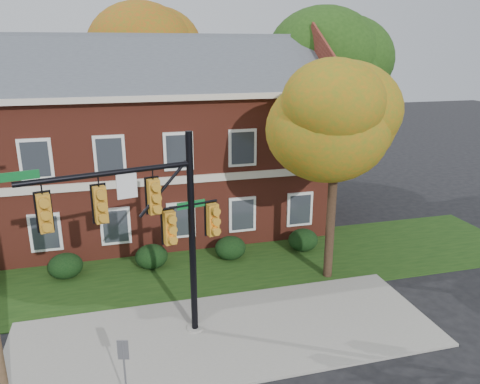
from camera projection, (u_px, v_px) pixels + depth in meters
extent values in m
plane|color=black|center=(235.00, 353.00, 14.58)|extent=(120.00, 120.00, 0.00)
cube|color=gray|center=(228.00, 334.00, 15.49)|extent=(14.00, 5.00, 0.08)
cube|color=#193811|center=(200.00, 269.00, 20.11)|extent=(30.00, 6.00, 0.04)
cube|color=maroon|center=(140.00, 161.00, 24.12)|extent=(18.00, 8.00, 7.00)
cube|color=beige|center=(135.00, 90.00, 23.05)|extent=(18.80, 8.80, 0.24)
cube|color=beige|center=(145.00, 182.00, 20.40)|extent=(18.00, 0.12, 0.35)
ellipsoid|color=black|center=(66.00, 266.00, 19.25)|extent=(1.40, 1.26, 1.05)
ellipsoid|color=black|center=(151.00, 257.00, 20.11)|extent=(1.40, 1.26, 1.05)
ellipsoid|color=black|center=(230.00, 248.00, 20.98)|extent=(1.40, 1.26, 1.05)
ellipsoid|color=black|center=(303.00, 240.00, 21.84)|extent=(1.40, 1.26, 1.05)
cylinder|color=black|center=(331.00, 211.00, 18.65)|extent=(0.36, 0.36, 5.76)
ellipsoid|color=#BB6410|center=(337.00, 121.00, 17.58)|extent=(4.25, 4.25, 3.60)
ellipsoid|color=#BB6410|center=(358.00, 106.00, 17.21)|extent=(3.50, 3.50, 3.00)
cylinder|color=black|center=(327.00, 146.00, 27.75)|extent=(0.36, 0.36, 7.04)
ellipsoid|color=#1C3C10|center=(332.00, 70.00, 26.45)|extent=(5.95, 5.95, 5.04)
ellipsoid|color=#1C3C10|center=(351.00, 59.00, 26.00)|extent=(4.90, 4.90, 4.20)
cylinder|color=black|center=(147.00, 129.00, 31.65)|extent=(0.36, 0.36, 7.68)
ellipsoid|color=#C74211|center=(143.00, 55.00, 30.23)|extent=(6.46, 6.46, 5.47)
ellipsoid|color=#C74211|center=(158.00, 46.00, 29.76)|extent=(5.32, 5.32, 4.56)
cylinder|color=gray|center=(195.00, 329.00, 15.69)|extent=(0.54, 0.54, 0.16)
cylinder|color=black|center=(192.00, 238.00, 14.71)|extent=(0.26, 0.26, 6.78)
cylinder|color=black|center=(108.00, 173.00, 12.88)|extent=(4.74, 1.30, 0.16)
cylinder|color=black|center=(191.00, 205.00, 14.38)|extent=(1.71, 0.49, 0.08)
cube|color=#C4841F|center=(45.00, 213.00, 12.34)|extent=(0.48, 0.38, 1.12)
cube|color=#C4841F|center=(100.00, 205.00, 13.01)|extent=(0.48, 0.38, 1.12)
cube|color=#C4841F|center=(154.00, 197.00, 13.72)|extent=(0.48, 0.38, 1.12)
cube|color=silver|center=(127.00, 186.00, 13.24)|extent=(0.57, 0.18, 0.73)
cube|color=#0C6125|center=(19.00, 176.00, 11.80)|extent=(0.95, 0.27, 0.23)
cube|color=#C4841F|center=(170.00, 228.00, 14.24)|extent=(0.48, 0.38, 1.12)
cube|color=#C4841F|center=(213.00, 220.00, 14.90)|extent=(0.48, 0.38, 1.12)
cube|color=#0C6125|center=(191.00, 205.00, 14.38)|extent=(0.90, 0.26, 0.22)
cylinder|color=slate|center=(125.00, 374.00, 12.19)|extent=(0.07, 0.07, 1.99)
cube|color=slate|center=(123.00, 350.00, 11.98)|extent=(0.29, 0.11, 0.56)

